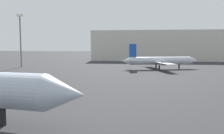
% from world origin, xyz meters
% --- Properties ---
extents(airplane_distant, '(26.87, 23.55, 8.70)m').
position_xyz_m(airplane_distant, '(11.17, 77.54, 2.95)').
color(airplane_distant, silver).
rests_on(airplane_distant, ground_plane).
extents(light_mast_left, '(2.40, 0.50, 19.65)m').
position_xyz_m(light_mast_left, '(-40.03, 78.05, 11.09)').
color(light_mast_left, slate).
rests_on(light_mast_left, ground_plane).
extents(terminal_building, '(82.80, 20.62, 15.86)m').
position_xyz_m(terminal_building, '(19.44, 126.77, 7.93)').
color(terminal_building, beige).
rests_on(terminal_building, ground_plane).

